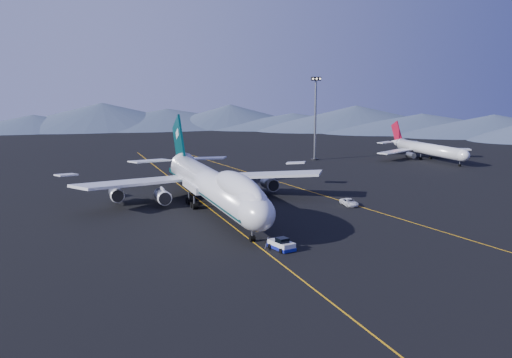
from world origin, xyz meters
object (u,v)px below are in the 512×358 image
object	(u,v)px
floodlight_mast	(315,118)
service_van	(349,202)
second_jet	(427,149)
pushback_tug	(282,245)
boeing_747	(211,184)

from	to	relation	value
floodlight_mast	service_van	bearing A→B (deg)	-109.98
service_van	floodlight_mast	bearing A→B (deg)	73.72
second_jet	service_van	size ratio (longest dim) A/B	7.94
pushback_tug	service_van	distance (m)	38.41
pushback_tug	boeing_747	bearing A→B (deg)	82.05
pushback_tug	floodlight_mast	world-z (taller)	floodlight_mast
pushback_tug	floodlight_mast	distance (m)	113.62
floodlight_mast	pushback_tug	bearing A→B (deg)	-118.66
second_jet	floodlight_mast	xyz separation A→B (m)	(-38.23, 13.43, 11.10)
second_jet	floodlight_mast	size ratio (longest dim) A/B	1.52
pushback_tug	second_jet	size ratio (longest dim) A/B	0.12
service_van	floodlight_mast	size ratio (longest dim) A/B	0.19
second_jet	floodlight_mast	bearing A→B (deg)	159.80
boeing_747	pushback_tug	world-z (taller)	boeing_747
second_jet	service_van	world-z (taller)	second_jet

